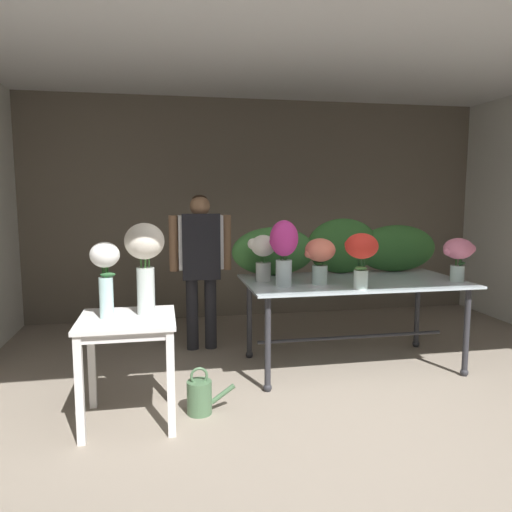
{
  "coord_description": "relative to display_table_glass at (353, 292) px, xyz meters",
  "views": [
    {
      "loc": [
        -1.24,
        -2.23,
        1.57
      ],
      "look_at": [
        -0.53,
        1.44,
        1.09
      ],
      "focal_mm": 34.16,
      "sensor_mm": 36.0,
      "label": 1
    }
  ],
  "objects": [
    {
      "name": "vase_coral_ranunculus",
      "position": [
        -0.35,
        -0.12,
        0.35
      ],
      "size": [
        0.27,
        0.26,
        0.39
      ],
      "color": "silver",
      "rests_on": "display_table_glass"
    },
    {
      "name": "vase_magenta_tulips",
      "position": [
        -0.69,
        -0.16,
        0.44
      ],
      "size": [
        0.24,
        0.24,
        0.55
      ],
      "color": "silver",
      "rests_on": "display_table_glass"
    },
    {
      "name": "wall_back",
      "position": [
        -0.43,
        2.12,
        0.68
      ],
      "size": [
        5.91,
        0.12,
        2.74
      ],
      "primitive_type": "cube",
      "color": "#706656",
      "rests_on": "ground"
    },
    {
      "name": "vase_scarlet_anemones",
      "position": [
        -0.1,
        -0.38,
        0.41
      ],
      "size": [
        0.27,
        0.27,
        0.45
      ],
      "color": "silver",
      "rests_on": "display_table_glass"
    },
    {
      "name": "vase_rosy_freesia",
      "position": [
        0.87,
        -0.24,
        0.36
      ],
      "size": [
        0.28,
        0.25,
        0.38
      ],
      "color": "silver",
      "rests_on": "display_table_glass"
    },
    {
      "name": "display_table_glass",
      "position": [
        0.0,
        0.0,
        0.0
      ],
      "size": [
        1.95,
        1.02,
        0.81
      ],
      "color": "silver",
      "rests_on": "ground"
    },
    {
      "name": "vase_white_roses_tall",
      "position": [
        -2.05,
        -0.73,
        0.37
      ],
      "size": [
        0.19,
        0.19,
        0.52
      ],
      "color": "silver",
      "rests_on": "side_table_white"
    },
    {
      "name": "vase_cream_lisianthus_tall",
      "position": [
        -1.8,
        -0.67,
        0.46
      ],
      "size": [
        0.27,
        0.27,
        0.63
      ],
      "color": "silver",
      "rests_on": "side_table_white"
    },
    {
      "name": "florist",
      "position": [
        -1.3,
        0.77,
        0.27
      ],
      "size": [
        0.62,
        0.24,
        1.56
      ],
      "color": "#232328",
      "rests_on": "ground"
    },
    {
      "name": "ceiling_slab",
      "position": [
        -0.43,
        0.15,
        2.1
      ],
      "size": [
        6.03,
        4.06,
        0.12
      ],
      "primitive_type": "cube",
      "color": "silver",
      "rests_on": "wall_back"
    },
    {
      "name": "ground_plane",
      "position": [
        -0.43,
        0.15,
        -0.69
      ],
      "size": [
        8.67,
        8.67,
        0.0
      ],
      "primitive_type": "plane",
      "color": "gray"
    },
    {
      "name": "side_table_white",
      "position": [
        -1.92,
        -0.73,
        -0.06
      ],
      "size": [
        0.64,
        0.63,
        0.74
      ],
      "color": "white",
      "rests_on": "ground"
    },
    {
      "name": "foliage_backdrop",
      "position": [
        0.04,
        0.39,
        0.35
      ],
      "size": [
        2.06,
        0.29,
        0.53
      ],
      "color": "#387033",
      "rests_on": "display_table_glass"
    },
    {
      "name": "vase_ivory_dahlias",
      "position": [
        -0.8,
        0.12,
        0.36
      ],
      "size": [
        0.27,
        0.22,
        0.41
      ],
      "color": "silver",
      "rests_on": "display_table_glass"
    },
    {
      "name": "watering_can",
      "position": [
        -1.44,
        -0.71,
        -0.57
      ],
      "size": [
        0.35,
        0.18,
        0.34
      ],
      "color": "#4C704C",
      "rests_on": "ground"
    }
  ]
}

